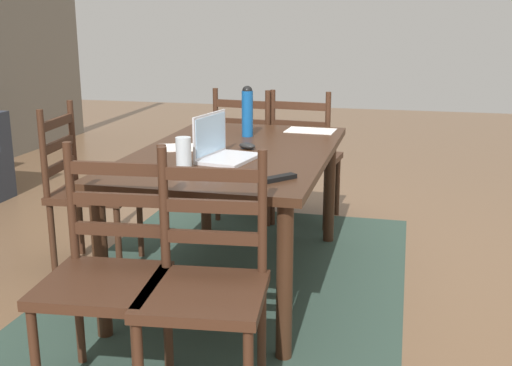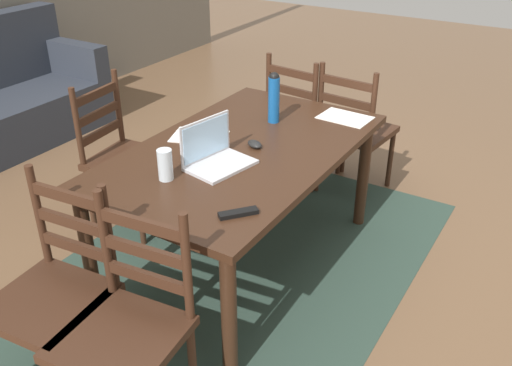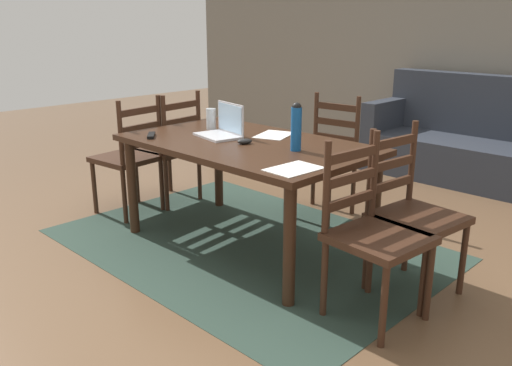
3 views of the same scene
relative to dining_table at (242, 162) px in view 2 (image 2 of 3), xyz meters
name	(u,v)px [view 2 (image 2 of 3)]	position (x,y,z in m)	size (l,w,h in m)	color
ground_plane	(243,261)	(0.00, 0.00, -0.66)	(14.00, 14.00, 0.00)	brown
area_rug	(243,261)	(0.00, 0.00, -0.65)	(2.58, 1.83, 0.01)	#2D4238
dining_table	(242,162)	(0.00, 0.00, 0.00)	(1.67, 1.00, 0.74)	#382114
chair_left_near	(127,329)	(-1.12, -0.19, -0.19)	(0.49, 0.49, 0.95)	#3D2316
chair_far_head	(124,157)	(0.00, 0.87, -0.19)	(0.48, 0.48, 0.95)	#3D2316
chair_right_near	(354,131)	(1.12, -0.20, -0.19)	(0.48, 0.48, 0.95)	#3D2316
chair_left_far	(56,294)	(-1.12, 0.20, -0.19)	(0.48, 0.48, 0.95)	#3D2316
chair_right_far	(303,120)	(1.12, 0.20, -0.19)	(0.49, 0.49, 0.95)	#3D2316
laptop	(214,154)	(-0.23, 0.01, 0.14)	(0.36, 0.28, 0.23)	silver
water_bottle	(274,97)	(0.40, 0.04, 0.24)	(0.07, 0.07, 0.30)	#145199
drinking_glass	(165,165)	(-0.48, 0.11, 0.16)	(0.07, 0.07, 0.15)	silver
computer_mouse	(255,144)	(0.04, -0.06, 0.10)	(0.06, 0.10, 0.03)	black
tv_remote	(238,213)	(-0.57, -0.35, 0.09)	(0.04, 0.17, 0.02)	black
paper_stack_left	(345,118)	(0.67, -0.30, 0.08)	(0.21, 0.30, 0.00)	white
paper_stack_right	(199,137)	(0.00, 0.28, 0.08)	(0.21, 0.30, 0.00)	white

